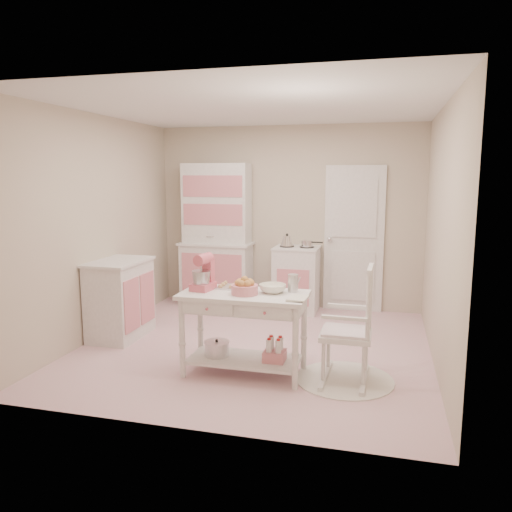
# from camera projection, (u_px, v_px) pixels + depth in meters

# --- Properties ---
(room_shell) EXTENTS (3.84, 3.84, 2.62)m
(room_shell) POSITION_uv_depth(u_px,v_px,m) (254.00, 199.00, 5.32)
(room_shell) COLOR pink
(room_shell) RESTS_ON ground
(door) EXTENTS (0.82, 0.05, 2.04)m
(door) POSITION_uv_depth(u_px,v_px,m) (354.00, 239.00, 6.97)
(door) COLOR white
(door) RESTS_ON ground
(hutch) EXTENTS (1.06, 0.50, 2.08)m
(hutch) POSITION_uv_depth(u_px,v_px,m) (216.00, 235.00, 7.26)
(hutch) COLOR white
(hutch) RESTS_ON ground
(stove) EXTENTS (0.62, 0.57, 0.92)m
(stove) POSITION_uv_depth(u_px,v_px,m) (296.00, 279.00, 7.00)
(stove) COLOR white
(stove) RESTS_ON ground
(base_cabinet) EXTENTS (0.54, 0.84, 0.92)m
(base_cabinet) POSITION_uv_depth(u_px,v_px,m) (120.00, 299.00, 5.88)
(base_cabinet) COLOR white
(base_cabinet) RESTS_ON ground
(lace_rug) EXTENTS (0.92, 0.92, 0.01)m
(lace_rug) POSITION_uv_depth(u_px,v_px,m) (345.00, 379.00, 4.68)
(lace_rug) COLOR white
(lace_rug) RESTS_ON ground
(rocking_chair) EXTENTS (0.50, 0.73, 1.10)m
(rocking_chair) POSITION_uv_depth(u_px,v_px,m) (346.00, 324.00, 4.59)
(rocking_chair) COLOR white
(rocking_chair) RESTS_ON ground
(work_table) EXTENTS (1.20, 0.60, 0.80)m
(work_table) POSITION_uv_depth(u_px,v_px,m) (244.00, 334.00, 4.78)
(work_table) COLOR white
(work_table) RESTS_ON ground
(stand_mixer) EXTENTS (0.24, 0.31, 0.34)m
(stand_mixer) POSITION_uv_depth(u_px,v_px,m) (203.00, 273.00, 4.82)
(stand_mixer) COLOR #D65A6E
(stand_mixer) RESTS_ON work_table
(cookie_tray) EXTENTS (0.34, 0.24, 0.02)m
(cookie_tray) POSITION_uv_depth(u_px,v_px,m) (234.00, 287.00, 4.93)
(cookie_tray) COLOR silver
(cookie_tray) RESTS_ON work_table
(bread_basket) EXTENTS (0.25, 0.25, 0.09)m
(bread_basket) POSITION_uv_depth(u_px,v_px,m) (245.00, 290.00, 4.66)
(bread_basket) COLOR #D57A85
(bread_basket) RESTS_ON work_table
(mixing_bowl) EXTENTS (0.26, 0.26, 0.08)m
(mixing_bowl) POSITION_uv_depth(u_px,v_px,m) (273.00, 288.00, 4.72)
(mixing_bowl) COLOR white
(mixing_bowl) RESTS_ON work_table
(metal_pitcher) EXTENTS (0.10, 0.10, 0.17)m
(metal_pitcher) POSITION_uv_depth(u_px,v_px,m) (293.00, 283.00, 4.75)
(metal_pitcher) COLOR silver
(metal_pitcher) RESTS_ON work_table
(recipe_book) EXTENTS (0.18, 0.24, 0.02)m
(recipe_book) POSITION_uv_depth(u_px,v_px,m) (288.00, 298.00, 4.49)
(recipe_book) COLOR white
(recipe_book) RESTS_ON work_table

